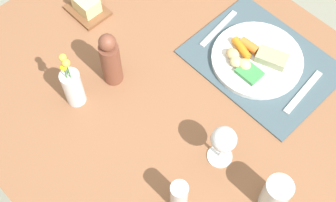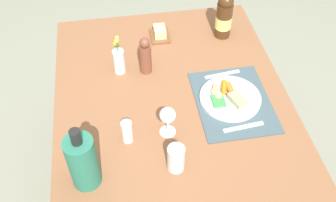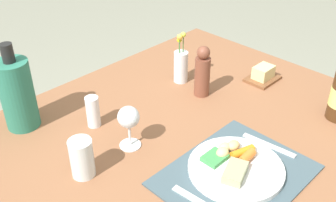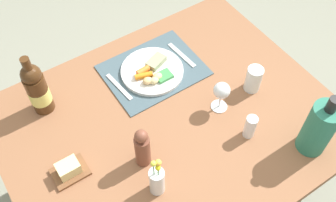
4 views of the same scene
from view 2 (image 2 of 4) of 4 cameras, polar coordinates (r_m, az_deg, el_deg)
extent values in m
plane|color=gray|center=(2.40, 0.39, -11.84)|extent=(8.00, 8.00, 0.00)
cube|color=brown|center=(1.80, 0.50, 0.32)|extent=(1.31, 1.06, 0.05)
cylinder|color=#292D20|center=(2.52, 7.66, 4.39)|extent=(0.06, 0.06, 0.72)
cylinder|color=#292D20|center=(2.45, -11.36, 2.17)|extent=(0.06, 0.06, 0.72)
cube|color=#40545D|center=(1.78, 9.45, -0.08)|extent=(0.42, 0.33, 0.01)
cylinder|color=silver|center=(1.78, 9.07, 0.42)|extent=(0.28, 0.28, 0.02)
cube|color=#999E74|center=(1.75, 10.10, 0.16)|extent=(0.10, 0.08, 0.03)
cylinder|color=orange|center=(1.79, 9.00, 1.88)|extent=(0.06, 0.03, 0.03)
cylinder|color=orange|center=(1.79, 8.19, 2.00)|extent=(0.08, 0.04, 0.02)
ellipsoid|color=#DAC281|center=(1.75, 7.36, 0.86)|extent=(0.04, 0.03, 0.03)
ellipsoid|color=#D3BF82|center=(1.77, 6.83, 1.35)|extent=(0.04, 0.03, 0.03)
ellipsoid|color=#D9B073|center=(1.79, 7.06, 1.99)|extent=(0.04, 0.04, 0.03)
cube|color=#3D8D49|center=(1.74, 7.35, 0.02)|extent=(0.07, 0.06, 0.01)
cube|color=silver|center=(1.69, 10.96, -3.74)|extent=(0.04, 0.18, 0.00)
cube|color=silver|center=(1.89, 7.91, 3.88)|extent=(0.04, 0.18, 0.00)
cube|color=brown|center=(2.11, -1.21, 9.47)|extent=(0.13, 0.10, 0.01)
cube|color=beige|center=(2.09, -1.22, 10.13)|extent=(0.08, 0.06, 0.05)
cylinder|color=silver|center=(1.50, 1.18, -8.38)|extent=(0.07, 0.07, 0.12)
cylinder|color=#AECDCD|center=(1.52, 1.17, -8.89)|extent=(0.06, 0.06, 0.07)
cylinder|color=#2A725B|center=(1.45, -12.33, -8.73)|extent=(0.11, 0.11, 0.24)
cylinder|color=black|center=(1.33, -13.33, -5.13)|extent=(0.04, 0.04, 0.06)
cylinder|color=#462914|center=(2.09, 8.12, 11.59)|extent=(0.08, 0.08, 0.19)
sphere|color=#462914|center=(2.02, 8.46, 14.21)|extent=(0.08, 0.08, 0.08)
cylinder|color=#E7E072|center=(2.09, 8.09, 11.38)|extent=(0.09, 0.09, 0.07)
cylinder|color=white|center=(1.65, -0.04, -4.50)|extent=(0.07, 0.07, 0.00)
cylinder|color=white|center=(1.62, -0.04, -3.64)|extent=(0.01, 0.01, 0.07)
sphere|color=white|center=(1.56, -0.05, -2.07)|extent=(0.07, 0.07, 0.07)
cylinder|color=white|center=(1.59, -6.00, -4.46)|extent=(0.04, 0.04, 0.11)
cylinder|color=silver|center=(1.88, -7.15, 5.75)|extent=(0.06, 0.06, 0.13)
cylinder|color=#3F7233|center=(1.86, -7.46, 6.24)|extent=(0.00, 0.00, 0.18)
sphere|color=yellow|center=(1.80, -7.73, 8.34)|extent=(0.02, 0.02, 0.02)
cylinder|color=#3F7233|center=(1.86, -7.18, 6.74)|extent=(0.00, 0.00, 0.20)
sphere|color=#DBDA41|center=(1.80, -7.48, 9.13)|extent=(0.02, 0.02, 0.02)
cylinder|color=#3F7233|center=(1.85, -7.23, 6.35)|extent=(0.00, 0.00, 0.19)
sphere|color=#F9BB43|center=(1.79, -7.52, 8.68)|extent=(0.02, 0.02, 0.02)
cylinder|color=brown|center=(1.86, -3.30, 6.12)|extent=(0.06, 0.06, 0.15)
sphere|color=brown|center=(1.80, -3.43, 8.48)|extent=(0.05, 0.05, 0.05)
camera|label=1|loc=(0.81, -34.12, 30.74)|focal=49.18mm
camera|label=3|loc=(1.13, 49.58, 3.01)|focal=42.71mm
camera|label=4|loc=(1.77, -35.91, 41.72)|focal=41.59mm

